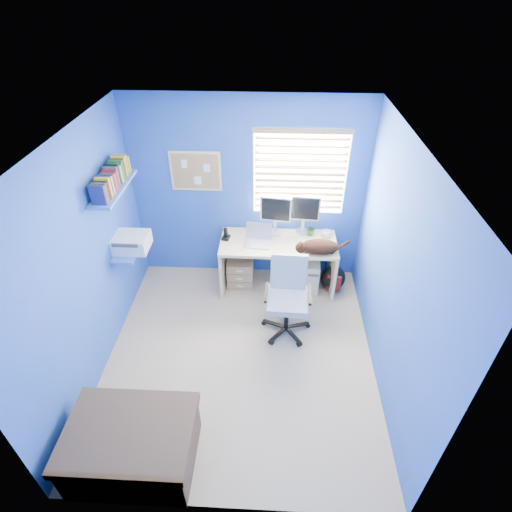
{
  "coord_description": "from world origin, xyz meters",
  "views": [
    {
      "loc": [
        0.33,
        -3.01,
        3.65
      ],
      "look_at": [
        0.15,
        0.65,
        0.95
      ],
      "focal_mm": 28.0,
      "sensor_mm": 36.0,
      "label": 1
    }
  ],
  "objects_px": {
    "laptop": "(257,237)",
    "tower_pc": "(311,273)",
    "desk": "(278,265)",
    "cat": "(320,247)",
    "office_chair": "(287,306)"
  },
  "relations": [
    {
      "from": "desk",
      "to": "laptop",
      "type": "distance_m",
      "value": 0.55
    },
    {
      "from": "desk",
      "to": "cat",
      "type": "relative_size",
      "value": 3.18
    },
    {
      "from": "laptop",
      "to": "tower_pc",
      "type": "xyz_separation_m",
      "value": [
        0.74,
        0.08,
        -0.62
      ]
    },
    {
      "from": "office_chair",
      "to": "cat",
      "type": "bearing_deg",
      "value": 56.09
    },
    {
      "from": "laptop",
      "to": "tower_pc",
      "type": "height_order",
      "value": "laptop"
    },
    {
      "from": "desk",
      "to": "tower_pc",
      "type": "relative_size",
      "value": 3.35
    },
    {
      "from": "laptop",
      "to": "tower_pc",
      "type": "bearing_deg",
      "value": 12.64
    },
    {
      "from": "desk",
      "to": "tower_pc",
      "type": "xyz_separation_m",
      "value": [
        0.47,
        0.03,
        -0.14
      ]
    },
    {
      "from": "desk",
      "to": "cat",
      "type": "height_order",
      "value": "cat"
    },
    {
      "from": "cat",
      "to": "office_chair",
      "type": "xyz_separation_m",
      "value": [
        -0.4,
        -0.59,
        -0.46
      ]
    },
    {
      "from": "tower_pc",
      "to": "office_chair",
      "type": "bearing_deg",
      "value": -110.2
    },
    {
      "from": "laptop",
      "to": "cat",
      "type": "relative_size",
      "value": 0.7
    },
    {
      "from": "cat",
      "to": "tower_pc",
      "type": "bearing_deg",
      "value": 88.16
    },
    {
      "from": "desk",
      "to": "office_chair",
      "type": "bearing_deg",
      "value": -81.63
    },
    {
      "from": "desk",
      "to": "cat",
      "type": "distance_m",
      "value": 0.72
    }
  ]
}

